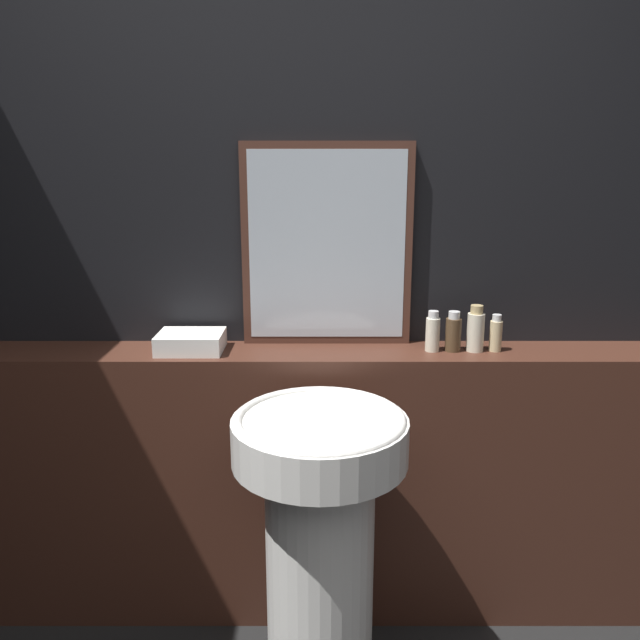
# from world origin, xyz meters

# --- Properties ---
(wall_back) EXTENTS (8.00, 0.06, 2.50)m
(wall_back) POSITION_xyz_m (0.00, 1.71, 1.25)
(wall_back) COLOR black
(wall_back) RESTS_ON ground_plane
(vanity_counter) EXTENTS (2.56, 0.24, 0.96)m
(vanity_counter) POSITION_xyz_m (0.00, 1.56, 0.48)
(vanity_counter) COLOR #422319
(vanity_counter) RESTS_ON ground_plane
(pedestal_sink) EXTENTS (0.48, 0.48, 0.91)m
(pedestal_sink) POSITION_xyz_m (0.05, 1.15, 0.53)
(pedestal_sink) COLOR white
(pedestal_sink) RESTS_ON ground_plane
(mirror) EXTENTS (0.56, 0.03, 0.67)m
(mirror) POSITION_xyz_m (0.07, 1.66, 1.29)
(mirror) COLOR #47281E
(mirror) RESTS_ON vanity_counter
(towel_stack) EXTENTS (0.21, 0.17, 0.06)m
(towel_stack) POSITION_xyz_m (-0.37, 1.56, 0.99)
(towel_stack) COLOR white
(towel_stack) RESTS_ON vanity_counter
(shampoo_bottle) EXTENTS (0.05, 0.05, 0.13)m
(shampoo_bottle) POSITION_xyz_m (0.42, 1.56, 1.02)
(shampoo_bottle) COLOR beige
(shampoo_bottle) RESTS_ON vanity_counter
(conditioner_bottle) EXTENTS (0.05, 0.05, 0.13)m
(conditioner_bottle) POSITION_xyz_m (0.48, 1.56, 1.02)
(conditioner_bottle) COLOR #4C3823
(conditioner_bottle) RESTS_ON vanity_counter
(lotion_bottle) EXTENTS (0.06, 0.06, 0.15)m
(lotion_bottle) POSITION_xyz_m (0.56, 1.56, 1.03)
(lotion_bottle) COLOR beige
(lotion_bottle) RESTS_ON vanity_counter
(body_wash_bottle) EXTENTS (0.04, 0.04, 0.12)m
(body_wash_bottle) POSITION_xyz_m (0.62, 1.56, 1.02)
(body_wash_bottle) COLOR #C6B284
(body_wash_bottle) RESTS_ON vanity_counter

